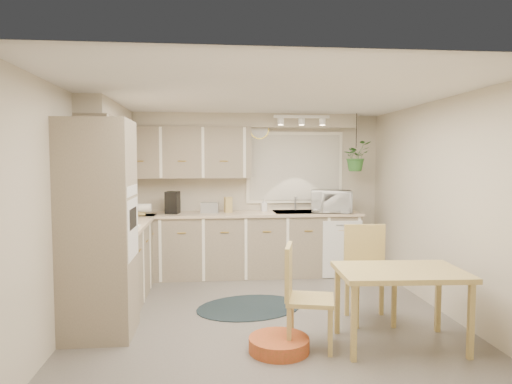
% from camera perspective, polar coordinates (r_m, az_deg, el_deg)
% --- Properties ---
extents(floor, '(4.20, 4.20, 0.00)m').
position_cam_1_polar(floor, '(5.20, 1.19, -15.23)').
color(floor, '#66625A').
rests_on(floor, ground).
extents(ceiling, '(4.20, 4.20, 0.00)m').
position_cam_1_polar(ceiling, '(4.96, 1.23, 11.95)').
color(ceiling, silver).
rests_on(ceiling, wall_back).
extents(wall_back, '(4.00, 0.04, 2.40)m').
position_cam_1_polar(wall_back, '(7.02, -0.83, -0.20)').
color(wall_back, '#BDB39D').
rests_on(wall_back, floor).
extents(wall_front, '(4.00, 0.04, 2.40)m').
position_cam_1_polar(wall_front, '(2.88, 6.23, -6.28)').
color(wall_front, '#BDB39D').
rests_on(wall_front, floor).
extents(wall_left, '(0.04, 4.20, 2.40)m').
position_cam_1_polar(wall_left, '(5.10, -21.70, -2.06)').
color(wall_left, '#BDB39D').
rests_on(wall_left, floor).
extents(wall_right, '(0.04, 4.20, 2.40)m').
position_cam_1_polar(wall_right, '(5.54, 22.21, -1.61)').
color(wall_right, '#BDB39D').
rests_on(wall_right, floor).
extents(base_cab_left, '(0.60, 1.85, 0.90)m').
position_cam_1_polar(base_cab_left, '(5.99, -16.39, -8.34)').
color(base_cab_left, gray).
rests_on(base_cab_left, floor).
extents(base_cab_back, '(3.60, 0.60, 0.90)m').
position_cam_1_polar(base_cab_back, '(6.81, -2.30, -6.70)').
color(base_cab_back, gray).
rests_on(base_cab_back, floor).
extents(counter_left, '(0.64, 1.89, 0.04)m').
position_cam_1_polar(counter_left, '(5.91, -16.39, -3.88)').
color(counter_left, beige).
rests_on(counter_left, base_cab_left).
extents(counter_back, '(3.64, 0.64, 0.04)m').
position_cam_1_polar(counter_back, '(6.72, -2.31, -2.78)').
color(counter_back, beige).
rests_on(counter_back, base_cab_back).
extents(oven_stack, '(0.65, 0.65, 2.10)m').
position_cam_1_polar(oven_stack, '(4.68, -19.09, -4.38)').
color(oven_stack, gray).
rests_on(oven_stack, floor).
extents(wall_oven_face, '(0.02, 0.56, 0.58)m').
position_cam_1_polar(wall_oven_face, '(4.61, -15.21, -4.41)').
color(wall_oven_face, white).
rests_on(wall_oven_face, oven_stack).
extents(upper_cab_left, '(0.35, 2.00, 0.75)m').
position_cam_1_polar(upper_cab_left, '(6.01, -17.60, 4.88)').
color(upper_cab_left, gray).
rests_on(upper_cab_left, wall_left).
extents(upper_cab_back, '(2.00, 0.35, 0.75)m').
position_cam_1_polar(upper_cab_back, '(6.82, -9.15, 4.89)').
color(upper_cab_back, gray).
rests_on(upper_cab_back, wall_back).
extents(soffit_left, '(0.30, 2.00, 0.20)m').
position_cam_1_polar(soffit_left, '(6.04, -17.94, 9.38)').
color(soffit_left, '#BDB39D').
rests_on(soffit_left, wall_left).
extents(soffit_back, '(3.60, 0.30, 0.20)m').
position_cam_1_polar(soffit_back, '(6.86, -2.42, 8.90)').
color(soffit_back, '#BDB39D').
rests_on(soffit_back, wall_back).
extents(cooktop, '(0.52, 0.58, 0.02)m').
position_cam_1_polar(cooktop, '(5.35, -17.43, -4.45)').
color(cooktop, white).
rests_on(cooktop, counter_left).
extents(range_hood, '(0.40, 0.60, 0.14)m').
position_cam_1_polar(range_hood, '(5.30, -17.75, 0.42)').
color(range_hood, white).
rests_on(range_hood, upper_cab_left).
extents(window_blinds, '(1.40, 0.02, 1.00)m').
position_cam_1_polar(window_blinds, '(7.07, 4.86, 3.06)').
color(window_blinds, silver).
rests_on(window_blinds, wall_back).
extents(window_frame, '(1.50, 0.02, 1.10)m').
position_cam_1_polar(window_frame, '(7.08, 4.84, 3.07)').
color(window_frame, white).
rests_on(window_frame, wall_back).
extents(sink, '(0.70, 0.48, 0.10)m').
position_cam_1_polar(sink, '(6.85, 5.23, -2.84)').
color(sink, '#9B9DA2').
rests_on(sink, counter_back).
extents(dishwasher_front, '(0.58, 0.02, 0.83)m').
position_cam_1_polar(dishwasher_front, '(6.76, 10.75, -7.05)').
color(dishwasher_front, white).
rests_on(dishwasher_front, base_cab_back).
extents(track_light_bar, '(0.80, 0.04, 0.04)m').
position_cam_1_polar(track_light_bar, '(6.58, 5.73, 9.35)').
color(track_light_bar, white).
rests_on(track_light_bar, ceiling).
extents(wall_clock, '(0.30, 0.03, 0.30)m').
position_cam_1_polar(wall_clock, '(7.00, 0.41, 7.82)').
color(wall_clock, gold).
rests_on(wall_clock, wall_back).
extents(dining_table, '(1.18, 0.82, 0.71)m').
position_cam_1_polar(dining_table, '(4.53, 17.49, -13.60)').
color(dining_table, '#D6BA6B').
rests_on(dining_table, floor).
extents(chair_left, '(0.53, 0.53, 0.94)m').
position_cam_1_polar(chair_left, '(4.29, 6.82, -12.85)').
color(chair_left, '#D6BA6B').
rests_on(chair_left, floor).
extents(chair_back, '(0.49, 0.49, 1.01)m').
position_cam_1_polar(chair_back, '(5.05, 14.06, -9.97)').
color(chair_back, '#D6BA6B').
rests_on(chair_back, floor).
extents(braided_rug, '(1.45, 1.24, 0.01)m').
position_cam_1_polar(braided_rug, '(5.47, -0.86, -14.21)').
color(braided_rug, black).
rests_on(braided_rug, floor).
extents(pet_bed, '(0.71, 0.71, 0.13)m').
position_cam_1_polar(pet_bed, '(4.31, 2.89, -18.50)').
color(pet_bed, '#C54427').
rests_on(pet_bed, floor).
extents(microwave, '(0.64, 0.44, 0.40)m').
position_cam_1_polar(microwave, '(6.83, 9.38, -0.88)').
color(microwave, white).
rests_on(microwave, counter_back).
extents(soap_bottle, '(0.11, 0.20, 0.09)m').
position_cam_1_polar(soap_bottle, '(6.91, 0.98, -2.06)').
color(soap_bottle, white).
rests_on(soap_bottle, counter_back).
extents(hanging_plant, '(0.53, 0.56, 0.35)m').
position_cam_1_polar(hanging_plant, '(6.92, 12.38, 3.98)').
color(hanging_plant, '#306829').
rests_on(hanging_plant, ceiling).
extents(coffee_maker, '(0.22, 0.25, 0.32)m').
position_cam_1_polar(coffee_maker, '(6.73, -10.38, -1.30)').
color(coffee_maker, black).
rests_on(coffee_maker, counter_back).
extents(toaster, '(0.27, 0.18, 0.16)m').
position_cam_1_polar(toaster, '(6.73, -5.79, -1.95)').
color(toaster, '#9B9DA2').
rests_on(toaster, counter_back).
extents(knife_block, '(0.12, 0.12, 0.23)m').
position_cam_1_polar(knife_block, '(6.76, -3.50, -1.60)').
color(knife_block, '#D6BA6B').
rests_on(knife_block, counter_back).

